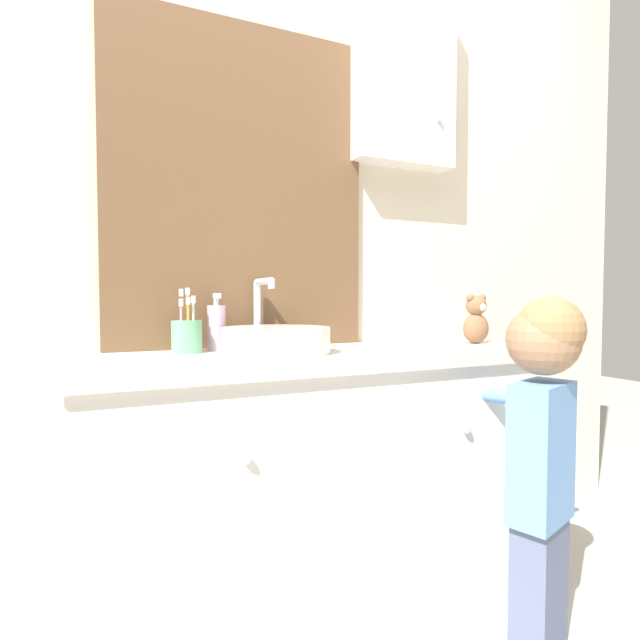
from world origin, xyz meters
name	(u,v)px	position (x,y,z in m)	size (l,w,h in m)	color
wall_back	(298,206)	(0.01, 0.62, 1.28)	(3.20, 0.18, 2.50)	beige
vanity_counter	(329,476)	(0.00, 0.34, 0.40)	(1.48, 0.51, 0.79)	silver
sink_basin	(276,339)	(-0.17, 0.36, 0.83)	(0.32, 0.38, 0.23)	white
toothbrush_holder	(187,335)	(-0.41, 0.48, 0.84)	(0.09, 0.09, 0.20)	#66B27F
soap_dispenser	(217,327)	(-0.31, 0.51, 0.86)	(0.06, 0.06, 0.18)	#CCA3BC
child_figure	(542,425)	(0.42, -0.09, 0.61)	(0.22, 0.46, 0.96)	slate
teddy_bear	(476,320)	(0.60, 0.37, 0.87)	(0.10, 0.08, 0.18)	brown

